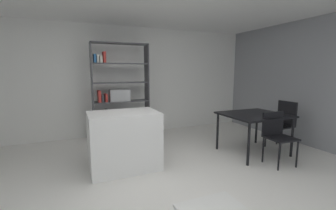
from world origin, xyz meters
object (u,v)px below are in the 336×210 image
at_px(dining_table, 254,118).
at_px(dining_chair_near, 277,133).
at_px(dining_chair_window_side, 283,121).
at_px(open_bookshelf, 117,94).
at_px(kitchen_island, 124,141).

bearing_deg(dining_table, dining_chair_near, -89.24).
bearing_deg(dining_chair_window_side, dining_table, -92.84).
height_order(dining_table, dining_chair_window_side, dining_chair_window_side).
relative_size(open_bookshelf, dining_chair_window_side, 2.28).
relative_size(dining_table, dining_chair_near, 1.30).
bearing_deg(kitchen_island, dining_chair_near, -18.07).
distance_m(kitchen_island, open_bookshelf, 1.76).
xyz_separation_m(dining_chair_near, dining_chair_window_side, (0.77, 0.53, 0.03)).
height_order(open_bookshelf, dining_table, open_bookshelf).
xyz_separation_m(kitchen_island, dining_chair_near, (2.40, -0.78, 0.07)).
relative_size(open_bookshelf, dining_table, 1.91).
bearing_deg(dining_table, open_bookshelf, 138.86).
relative_size(kitchen_island, open_bookshelf, 0.50).
bearing_deg(dining_table, dining_chair_window_side, 0.40).
xyz_separation_m(kitchen_island, open_bookshelf, (0.21, 1.65, 0.57)).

